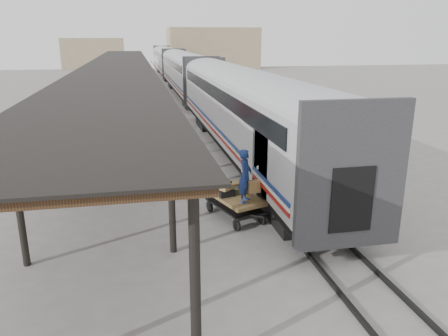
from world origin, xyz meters
TOP-DOWN VIEW (x-y plane):
  - ground at (0.00, 0.00)m, footprint 160.00×160.00m
  - train at (3.19, 33.79)m, footprint 3.45×76.01m
  - canopy at (-3.40, 24.00)m, footprint 4.90×64.30m
  - rails at (3.20, 34.00)m, footprint 1.54×150.00m
  - building_far at (14.00, 78.00)m, footprint 18.00×10.00m
  - building_left at (-10.00, 82.00)m, footprint 12.00×8.00m
  - baggage_cart at (1.00, 0.10)m, footprint 1.94×2.67m
  - suitcase_stack at (0.81, 0.40)m, footprint 1.25×1.28m
  - luggage_tug at (-3.17, 19.88)m, footprint 1.08×1.73m
  - porter at (1.20, -0.55)m, footprint 0.69×0.78m
  - pedestrian at (-2.12, 12.24)m, footprint 0.98×0.69m

SIDE VIEW (x-z plane):
  - ground at x=0.00m, z-range 0.00..0.00m
  - rails at x=3.20m, z-range 0.00..0.12m
  - baggage_cart at x=1.00m, z-range 0.22..1.08m
  - luggage_tug at x=-3.17m, z-range -0.06..1.44m
  - pedestrian at x=-2.12m, z-range 0.00..1.54m
  - suitcase_stack at x=0.81m, z-range 0.81..1.23m
  - porter at x=1.20m, z-range 0.86..2.65m
  - train at x=3.19m, z-range 0.69..4.70m
  - building_left at x=-10.00m, z-range 0.00..6.00m
  - building_far at x=14.00m, z-range 0.00..8.00m
  - canopy at x=-3.40m, z-range 1.93..6.08m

